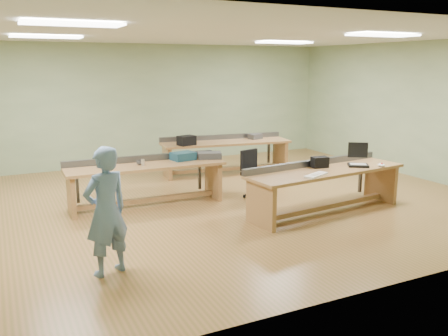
{
  "coord_description": "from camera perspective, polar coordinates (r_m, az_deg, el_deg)",
  "views": [
    {
      "loc": [
        -3.46,
        -7.69,
        2.48
      ],
      "look_at": [
        -0.01,
        -0.6,
        0.76
      ],
      "focal_mm": 38.0,
      "sensor_mm": 36.0,
      "label": 1
    }
  ],
  "objects": [
    {
      "name": "floor",
      "position": [
        8.79,
        -1.63,
        -4.1
      ],
      "size": [
        10.0,
        10.0,
        0.0
      ],
      "primitive_type": "plane",
      "color": "#9B683A",
      "rests_on": "ground"
    },
    {
      "name": "parts_bin_grey",
      "position": [
        8.95,
        -1.76,
        1.53
      ],
      "size": [
        0.5,
        0.4,
        0.12
      ],
      "primitive_type": "cube",
      "rotation": [
        0.0,
        0.0,
        -0.32
      ],
      "color": "#373639",
      "rests_on": "workbench_mid"
    },
    {
      "name": "workbench_mid",
      "position": [
        8.59,
        -9.41,
        -0.83
      ],
      "size": [
        2.82,
        0.82,
        0.86
      ],
      "rotation": [
        0.0,
        0.0,
        -0.02
      ],
      "color": "#AA7F47",
      "rests_on": "floor"
    },
    {
      "name": "workbench_front",
      "position": [
        8.26,
        12.06,
        -1.44
      ],
      "size": [
        3.04,
        1.11,
        0.86
      ],
      "rotation": [
        0.0,
        0.0,
        0.11
      ],
      "color": "#AA7F47",
      "rests_on": "floor"
    },
    {
      "name": "wall_back",
      "position": [
        12.24,
        -9.48,
        7.52
      ],
      "size": [
        10.0,
        0.04,
        3.0
      ],
      "primitive_type": "cube",
      "color": "#9FB488",
      "rests_on": "floor"
    },
    {
      "name": "wall_right",
      "position": [
        11.48,
        21.87,
        6.51
      ],
      "size": [
        0.04,
        8.0,
        3.0
      ],
      "primitive_type": "cube",
      "color": "#9FB488",
      "rests_on": "floor"
    },
    {
      "name": "trackball_mouse",
      "position": [
        8.67,
        18.42,
        0.34
      ],
      "size": [
        0.15,
        0.16,
        0.06
      ],
      "primitive_type": "ellipsoid",
      "rotation": [
        0.0,
        0.0,
        -0.28
      ],
      "color": "white",
      "rests_on": "workbench_front"
    },
    {
      "name": "laptop_screen",
      "position": [
        8.67,
        15.81,
        2.11
      ],
      "size": [
        0.29,
        0.2,
        0.27
      ],
      "primitive_type": "cube",
      "rotation": [
        0.0,
        0.0,
        -0.58
      ],
      "color": "black",
      "rests_on": "laptop_base"
    },
    {
      "name": "drinks_can",
      "position": [
        8.45,
        -9.74,
        0.68
      ],
      "size": [
        0.07,
        0.07,
        0.11
      ],
      "primitive_type": "cylinder",
      "rotation": [
        0.0,
        0.0,
        0.23
      ],
      "color": "silver",
      "rests_on": "workbench_mid"
    },
    {
      "name": "camera_bag",
      "position": [
        8.32,
        11.43,
        0.69
      ],
      "size": [
        0.3,
        0.21,
        0.19
      ],
      "primitive_type": "cube",
      "rotation": [
        0.0,
        0.0,
        -0.13
      ],
      "color": "black",
      "rests_on": "workbench_front"
    },
    {
      "name": "wall_front",
      "position": [
        5.16,
        16.9,
        0.8
      ],
      "size": [
        10.0,
        0.04,
        3.0
      ],
      "primitive_type": "cube",
      "color": "#9FB488",
      "rests_on": "floor"
    },
    {
      "name": "task_chair",
      "position": [
        9.0,
        3.69,
        -1.53
      ],
      "size": [
        0.61,
        0.61,
        0.91
      ],
      "rotation": [
        0.0,
        0.0,
        0.28
      ],
      "color": "black",
      "rests_on": "floor"
    },
    {
      "name": "tray_back",
      "position": [
        11.38,
        3.77,
        3.82
      ],
      "size": [
        0.35,
        0.29,
        0.12
      ],
      "primitive_type": "cube",
      "rotation": [
        0.0,
        0.0,
        0.24
      ],
      "color": "#373639",
      "rests_on": "workbench_back"
    },
    {
      "name": "parts_bin_teal",
      "position": [
        8.84,
        -4.94,
        1.43
      ],
      "size": [
        0.46,
        0.38,
        0.15
      ],
      "primitive_type": "cube",
      "rotation": [
        0.0,
        0.0,
        0.18
      ],
      "color": "#153847",
      "rests_on": "workbench_mid"
    },
    {
      "name": "laptop_base",
      "position": [
        8.59,
        15.84,
        0.31
      ],
      "size": [
        0.44,
        0.42,
        0.04
      ],
      "primitive_type": "cube",
      "rotation": [
        0.0,
        0.0,
        -0.58
      ],
      "color": "black",
      "rests_on": "workbench_front"
    },
    {
      "name": "ceiling",
      "position": [
        8.45,
        -1.76,
        15.81
      ],
      "size": [
        10.0,
        10.0,
        0.0
      ],
      "primitive_type": "plane",
      "color": "silver",
      "rests_on": "wall_back"
    },
    {
      "name": "keyboard",
      "position": [
        7.69,
        11.03,
        -0.83
      ],
      "size": [
        0.52,
        0.35,
        0.03
      ],
      "primitive_type": "cube",
      "rotation": [
        0.0,
        0.0,
        0.43
      ],
      "color": "silver",
      "rests_on": "workbench_front"
    },
    {
      "name": "fluor_panels",
      "position": [
        8.45,
        -1.76,
        15.6
      ],
      "size": [
        6.2,
        3.5,
        0.03
      ],
      "color": "white",
      "rests_on": "ceiling"
    },
    {
      "name": "storage_box_back",
      "position": [
        10.48,
        -4.54,
        3.32
      ],
      "size": [
        0.41,
        0.34,
        0.21
      ],
      "primitive_type": "cube",
      "rotation": [
        0.0,
        0.0,
        0.23
      ],
      "color": "black",
      "rests_on": "workbench_back"
    },
    {
      "name": "person",
      "position": [
        5.79,
        -14.0,
        -5.1
      ],
      "size": [
        0.67,
        0.55,
        1.57
      ],
      "primitive_type": "imported",
      "rotation": [
        0.0,
        0.0,
        3.5
      ],
      "color": "#6585A5",
      "rests_on": "floor"
    },
    {
      "name": "mug",
      "position": [
        8.5,
        -10.12,
        0.65
      ],
      "size": [
        0.13,
        0.13,
        0.09
      ],
      "primitive_type": "imported",
      "rotation": [
        0.0,
        0.0,
        -0.23
      ],
      "color": "#373639",
      "rests_on": "workbench_mid"
    },
    {
      "name": "workbench_back",
      "position": [
        11.05,
        0.16,
        2.27
      ],
      "size": [
        3.06,
        1.18,
        0.86
      ],
      "rotation": [
        0.0,
        0.0,
        -0.13
      ],
      "color": "#AA7F47",
      "rests_on": "floor"
    }
  ]
}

